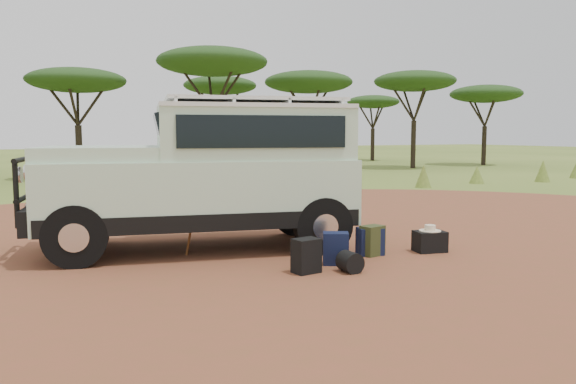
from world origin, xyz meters
name	(u,v)px	position (x,y,z in m)	size (l,w,h in m)	color
ground	(323,256)	(0.00, 0.00, 0.00)	(140.00, 140.00, 0.00)	#5B7027
dirt_clearing	(323,255)	(0.00, 0.00, 0.00)	(23.00, 23.00, 0.01)	brown
grass_fringe	(186,186)	(0.12, 8.67, 0.40)	(36.60, 1.60, 0.90)	#5B7027
acacia_treeline	(134,73)	(0.75, 19.81, 4.87)	(46.70, 13.20, 6.26)	#2C2319
safari_vehicle	(210,177)	(-1.47, 1.37, 1.24)	(5.59, 3.10, 2.58)	silver
walking_staff	(195,208)	(-1.89, 0.85, 0.80)	(0.04, 0.04, 1.63)	brown
backpack_black	(306,256)	(-0.77, -0.90, 0.25)	(0.37, 0.27, 0.50)	black
backpack_navy	(336,249)	(-0.13, -0.64, 0.25)	(0.38, 0.27, 0.50)	#13193D
backpack_olive	(372,241)	(0.73, -0.35, 0.25)	(0.36, 0.26, 0.50)	#37421E
duffel_navy	(370,241)	(0.73, -0.29, 0.23)	(0.40, 0.30, 0.45)	#13193D
hard_case	(430,242)	(1.77, -0.53, 0.18)	(0.50, 0.36, 0.36)	black
stuff_sack	(350,262)	(-0.19, -1.15, 0.15)	(0.31, 0.31, 0.31)	black
safari_hat	(430,229)	(1.77, -0.53, 0.40)	(0.36, 0.36, 0.11)	beige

